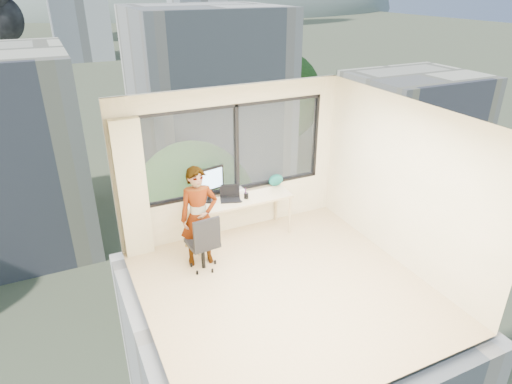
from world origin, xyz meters
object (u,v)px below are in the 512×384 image
laptop (230,194)px  handbag (276,180)px  desk (240,217)px  game_console (235,191)px  monitor (208,184)px  chair (202,241)px  person (199,217)px

laptop → handbag: size_ratio=1.27×
desk → game_console: size_ratio=6.19×
monitor → laptop: size_ratio=1.67×
desk → chair: 1.11m
game_console → laptop: size_ratio=0.82×
chair → person: size_ratio=0.60×
monitor → handbag: bearing=-9.8°
chair → person: person is taller
person → monitor: size_ratio=2.74×
desk → game_console: 0.48m
chair → monitor: size_ratio=1.65×
laptop → desk: bearing=19.3°
person → monitor: person is taller
laptop → handbag: 0.99m
handbag → game_console: bearing=-162.7°
person → game_console: bearing=45.7°
person → laptop: bearing=40.1°
monitor → game_console: monitor is taller
person → game_console: (0.89, 0.69, -0.03)m
game_console → person: bearing=-146.5°
game_console → monitor: bearing=-172.9°
person → handbag: (1.67, 0.65, 0.04)m
chair → monitor: (0.40, 0.78, 0.56)m
monitor → chair: bearing=-130.0°
person → handbag: size_ratio=5.83×
desk → person: bearing=-152.7°
chair → monitor: 1.04m
desk → monitor: bearing=164.7°
desk → laptop: bearing=-178.7°
person → monitor: (0.37, 0.59, 0.23)m
laptop → handbag: laptop is taller
desk → handbag: bearing=13.8°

